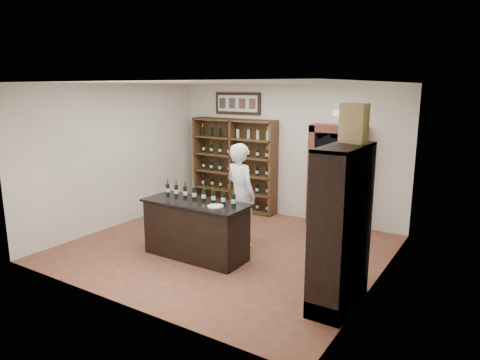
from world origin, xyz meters
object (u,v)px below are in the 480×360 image
object	(u,v)px
counter_bottle_0	(168,189)
wine_crate	(354,123)
side_cabinet	(342,253)
tasting_counter	(196,230)
shopkeeper	(241,195)
wine_shelf	(235,164)

from	to	relation	value
counter_bottle_0	wine_crate	xyz separation A→B (m)	(3.42, -0.14, 1.35)
side_cabinet	wine_crate	size ratio (longest dim) A/B	4.20
tasting_counter	shopkeeper	distance (m)	1.09
side_cabinet	shopkeeper	world-z (taller)	side_cabinet
wine_shelf	counter_bottle_0	distance (m)	2.85
counter_bottle_0	side_cabinet	world-z (taller)	side_cabinet
wine_shelf	wine_crate	distance (m)	5.01
wine_crate	tasting_counter	bearing A→B (deg)	-163.53
wine_shelf	side_cabinet	xyz separation A→B (m)	(3.82, -3.23, -0.35)
wine_shelf	counter_bottle_0	world-z (taller)	wine_shelf
shopkeeper	wine_crate	xyz separation A→B (m)	(2.36, -0.95, 1.49)
wine_shelf	tasting_counter	distance (m)	3.19
side_cabinet	wine_crate	bearing A→B (deg)	95.69
tasting_counter	side_cabinet	size ratio (longest dim) A/B	0.85
counter_bottle_0	wine_crate	distance (m)	3.68
tasting_counter	shopkeeper	size ratio (longest dim) A/B	0.97
tasting_counter	wine_shelf	bearing A→B (deg)	110.56
wine_shelf	tasting_counter	size ratio (longest dim) A/B	1.17
shopkeeper	tasting_counter	bearing A→B (deg)	87.57
wine_shelf	shopkeeper	size ratio (longest dim) A/B	1.14
wine_shelf	counter_bottle_0	xyz separation A→B (m)	(0.38, -2.83, 0.01)
tasting_counter	wine_crate	size ratio (longest dim) A/B	3.59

